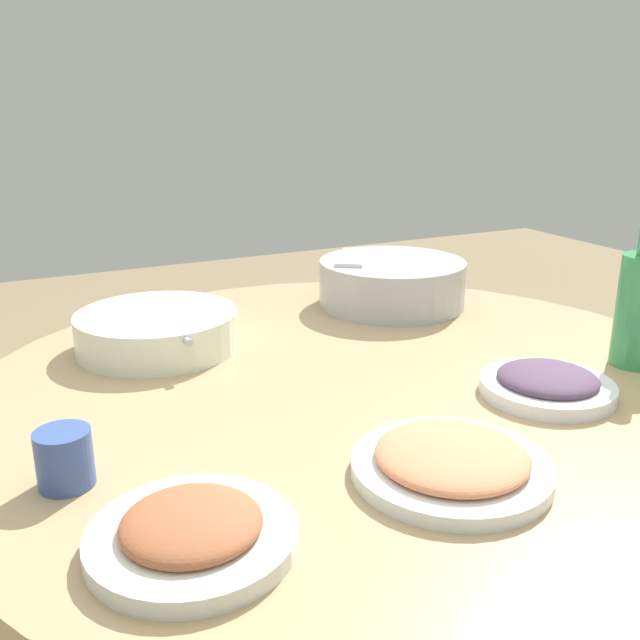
{
  "coord_description": "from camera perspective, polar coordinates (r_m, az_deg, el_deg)",
  "views": [
    {
      "loc": [
        -0.5,
        -0.86,
        1.16
      ],
      "look_at": [
        0.0,
        0.16,
        0.8
      ],
      "focal_mm": 39.23,
      "sensor_mm": 36.0,
      "label": 1
    }
  ],
  "objects": [
    {
      "name": "round_dining_table",
      "position": [
        1.13,
        3.41,
        -10.25
      ],
      "size": [
        1.22,
        1.22,
        0.74
      ],
      "color": "#99999E",
      "rests_on": "ground"
    },
    {
      "name": "green_bottle",
      "position": [
        1.23,
        24.66,
        1.03
      ],
      "size": [
        0.07,
        0.07,
        0.25
      ],
      "color": "#379354",
      "rests_on": "round_dining_table"
    },
    {
      "name": "dish_stirfry",
      "position": [
        0.72,
        -10.41,
        -16.62
      ],
      "size": [
        0.21,
        0.21,
        0.04
      ],
      "color": "silver",
      "rests_on": "round_dining_table"
    },
    {
      "name": "tea_cup_far",
      "position": [
        0.85,
        -20.11,
        -10.55
      ],
      "size": [
        0.06,
        0.06,
        0.07
      ],
      "primitive_type": "cylinder",
      "color": "#3B5499",
      "rests_on": "round_dining_table"
    },
    {
      "name": "dish_shrimp",
      "position": [
        0.84,
        10.68,
        -11.27
      ],
      "size": [
        0.23,
        0.23,
        0.04
      ],
      "color": "white",
      "rests_on": "round_dining_table"
    },
    {
      "name": "dish_eggplant",
      "position": [
        1.08,
        18.04,
        -4.95
      ],
      "size": [
        0.2,
        0.2,
        0.04
      ],
      "color": "white",
      "rests_on": "round_dining_table"
    },
    {
      "name": "soup_bowl",
      "position": [
        1.24,
        -13.12,
        -0.92
      ],
      "size": [
        0.28,
        0.3,
        0.07
      ],
      "color": "white",
      "rests_on": "round_dining_table"
    },
    {
      "name": "rice_bowl",
      "position": [
        1.47,
        5.87,
        3.11
      ],
      "size": [
        0.3,
        0.3,
        0.1
      ],
      "color": "#B2B5BA",
      "rests_on": "round_dining_table"
    }
  ]
}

